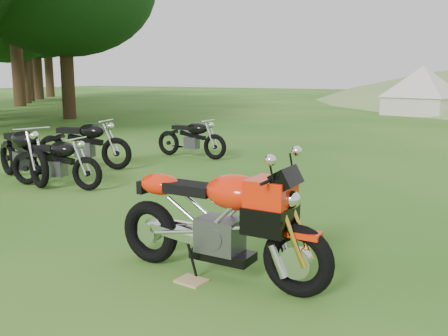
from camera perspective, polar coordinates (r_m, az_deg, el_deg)
The scene contains 9 objects.
ground at distance 5.40m, azimuth -1.39°, elevation -9.81°, with size 120.00×120.00×0.00m, color #184F11.
treeline at distance 29.83m, azimuth -19.41°, elevation 6.41°, with size 28.00×32.00×14.00m, color black, non-canonical shape.
sport_motorcycle at distance 4.61m, azimuth -0.70°, elevation -5.08°, with size 2.13×0.53×1.28m, color red, non-canonical shape.
plywood_board at distance 4.73m, azimuth -3.73°, elevation -12.74°, with size 0.27×0.21×0.02m, color tan.
vintage_moto_a at distance 8.83m, azimuth -18.75°, elevation 0.80°, with size 1.77×0.41×0.93m, color black, non-canonical shape.
vintage_moto_b at distance 9.55m, azimuth -22.09°, elevation 1.74°, with size 2.05×0.47×1.08m, color black, non-canonical shape.
vintage_moto_c at distance 10.51m, azimuth -15.78°, elevation 2.84°, with size 2.03×0.47×1.07m, color black, non-canonical shape.
vintage_moto_d at distance 11.49m, azimuth -3.79°, elevation 3.55°, with size 1.80×0.42×0.95m, color black, non-canonical shape.
tent_left at distance 25.50m, azimuth 21.71°, elevation 8.38°, with size 2.79×2.79×2.42m, color beige, non-canonical shape.
Camera 1 is at (2.66, -4.31, 1.89)m, focal length 40.00 mm.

